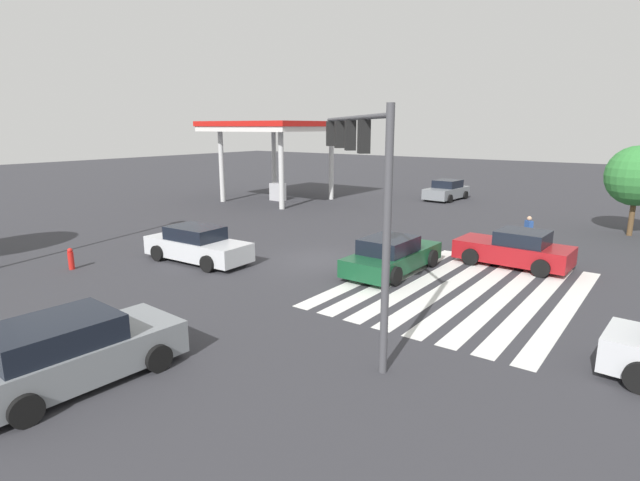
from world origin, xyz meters
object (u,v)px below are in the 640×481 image
car_1 (392,256)px  tree_corner_c (637,176)px  traffic_signal_mast (357,161)px  car_0 (197,245)px  car_3 (515,249)px  car_5 (447,191)px  car_2 (70,352)px  fire_hydrant (71,259)px  pedestrian (528,232)px

car_1 → tree_corner_c: bearing=-26.3°
traffic_signal_mast → car_0: bearing=34.1°
car_3 → car_5: 18.74m
car_2 → car_5: bearing=11.6°
traffic_signal_mast → fire_hydrant: bearing=54.7°
traffic_signal_mast → car_2: traffic_signal_mast is taller
car_0 → pedestrian: pedestrian is taller
tree_corner_c → fire_hydrant: tree_corner_c is taller
car_3 → pedestrian: size_ratio=2.81×
car_1 → car_2: bearing=173.2°
car_3 → pedestrian: (3.01, 0.27, 0.19)m
pedestrian → tree_corner_c: bearing=-165.6°
car_3 → fire_hydrant: 17.63m
car_0 → car_1: size_ratio=0.99×
traffic_signal_mast → fire_hydrant: size_ratio=6.94×
car_2 → car_5: 31.89m
car_0 → car_3: 12.94m
tree_corner_c → car_0: bearing=140.1°
traffic_signal_mast → tree_corner_c: (18.32, -5.08, -1.53)m
tree_corner_c → fire_hydrant: bearing=140.2°
car_2 → car_3: bearing=-14.7°
traffic_signal_mast → tree_corner_c: size_ratio=1.30×
car_2 → tree_corner_c: bearing=-14.8°
car_1 → pedestrian: (6.74, -3.26, 0.21)m
traffic_signal_mast → car_3: bearing=-57.4°
car_2 → pedestrian: bearing=-11.1°
car_2 → tree_corner_c: 26.34m
pedestrian → traffic_signal_mast: bearing=34.2°
tree_corner_c → traffic_signal_mast: bearing=164.5°
pedestrian → tree_corner_c: (6.46, -3.41, 2.19)m
traffic_signal_mast → car_2: size_ratio=1.29×
car_5 → car_0: bearing=0.8°
car_2 → car_5: size_ratio=1.05×
car_5 → car_2: bearing=11.9°
car_5 → car_1: bearing=20.7°
pedestrian → fire_hydrant: pedestrian is taller
car_0 → fire_hydrant: size_ratio=5.62×
car_1 → tree_corner_c: (13.20, -6.67, 2.41)m
car_3 → fire_hydrant: size_ratio=5.15×
car_1 → car_2: car_2 is taller
car_5 → pedestrian: pedestrian is taller
car_2 → car_0: bearing=38.0°
traffic_signal_mast → car_0: traffic_signal_mast is taller
car_0 → car_2: size_ratio=1.04×
car_1 → traffic_signal_mast: bearing=-162.2°
car_2 → tree_corner_c: size_ratio=1.01×
car_0 → pedestrian: (10.16, -10.51, 0.18)m
traffic_signal_mast → pedestrian: 12.55m
car_0 → fire_hydrant: bearing=-131.9°
fire_hydrant → car_0: bearing=-39.4°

